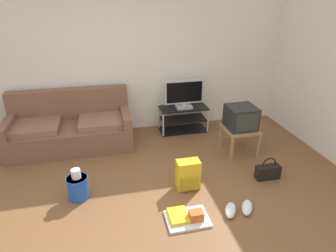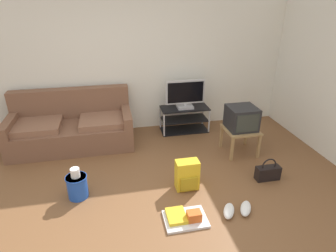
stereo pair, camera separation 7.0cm
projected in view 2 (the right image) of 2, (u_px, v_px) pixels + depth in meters
The scene contains 12 objects.
ground_plane at pixel (144, 211), 3.47m from camera, with size 9.00×9.80×0.02m, color brown.
wall_back at pixel (124, 58), 5.08m from camera, with size 9.00×0.10×2.70m, color silver.
couch at pixel (72, 127), 4.89m from camera, with size 2.00×0.91×0.92m.
tv_stand at pixel (184, 119), 5.42m from camera, with size 0.89×0.42×0.47m.
flat_tv at pixel (185, 95), 5.19m from camera, with size 0.72×0.22×0.53m.
side_table at pixel (240, 132), 4.61m from camera, with size 0.51×0.51×0.43m.
crt_tv at pixel (242, 118), 4.53m from camera, with size 0.44×0.44×0.36m.
backpack at pixel (187, 175), 3.81m from camera, with size 0.31×0.25×0.41m.
handbag at pixel (268, 172), 4.02m from camera, with size 0.34×0.13×0.34m.
cleaning_bucket at pixel (77, 185), 3.65m from camera, with size 0.27×0.27×0.42m.
sneakers_pair at pixel (237, 210), 3.42m from camera, with size 0.46×0.30×0.09m.
floor_tray at pixel (185, 218), 3.31m from camera, with size 0.50×0.36×0.14m.
Camera 2 is at (-0.27, -2.72, 2.39)m, focal length 30.64 mm.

